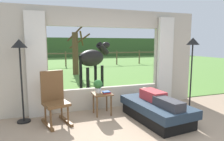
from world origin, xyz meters
TOP-DOWN VIEW (x-y plane):
  - back_wall_with_window at (0.00, 2.26)m, footprint 5.20×0.12m
  - curtain_panel_left at (-1.69, 2.12)m, footprint 0.44×0.10m
  - curtain_panel_right at (1.69, 2.12)m, footprint 0.44×0.10m
  - outdoor_pasture_lawn at (0.00, 13.16)m, footprint 36.00×21.68m
  - distant_hill_ridge at (0.00, 23.00)m, footprint 36.00×2.00m
  - recliner_sofa at (0.76, 1.03)m, footprint 1.07×1.78m
  - reclining_person at (0.76, 0.98)m, footprint 0.40×1.44m
  - rocking_chair at (-1.36, 1.62)m, footprint 0.63×0.78m
  - side_table at (-0.26, 1.78)m, footprint 0.44×0.44m
  - potted_plant at (-0.34, 1.84)m, footprint 0.22×0.22m
  - book_stack at (-0.17, 1.72)m, footprint 0.20×0.15m
  - floor_lamp_left at (-2.00, 1.88)m, footprint 0.32×0.32m
  - floor_lamp_right at (1.98, 1.39)m, footprint 0.32×0.32m
  - horse at (0.18, 4.44)m, footprint 1.64×1.39m
  - pasture_tree at (0.13, 8.16)m, footprint 1.23×1.34m
  - pasture_fence_line at (0.00, 12.21)m, footprint 16.10×0.10m

SIDE VIEW (x-z plane):
  - outdoor_pasture_lawn at x=0.00m, z-range 0.00..0.02m
  - recliner_sofa at x=0.76m, z-range 0.01..0.43m
  - side_table at x=-0.26m, z-range 0.17..0.69m
  - reclining_person at x=0.76m, z-range 0.41..0.63m
  - rocking_chair at x=-1.36m, z-range -0.01..1.11m
  - book_stack at x=-0.17m, z-range 0.52..0.57m
  - potted_plant at x=-0.34m, z-range 0.54..0.86m
  - pasture_fence_line at x=0.00m, z-range 0.19..1.29m
  - horse at x=0.18m, z-range 0.29..2.02m
  - curtain_panel_left at x=-1.69m, z-range 0.00..2.40m
  - curtain_panel_right at x=1.69m, z-range 0.00..2.40m
  - distant_hill_ridge at x=0.00m, z-range 0.00..2.40m
  - back_wall_with_window at x=0.00m, z-range -0.03..2.52m
  - pasture_tree at x=0.13m, z-range -0.14..2.65m
  - floor_lamp_left at x=-2.00m, z-range 0.55..2.33m
  - floor_lamp_right at x=1.98m, z-range 0.57..2.40m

